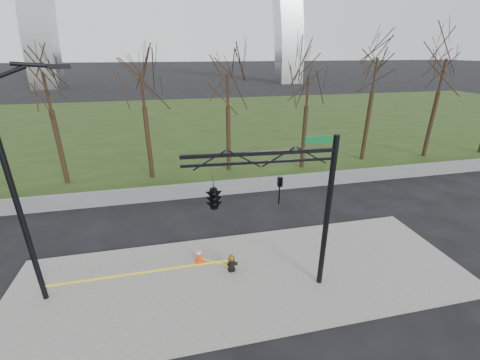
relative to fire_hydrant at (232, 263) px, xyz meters
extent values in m
plane|color=black|center=(0.47, -0.47, -0.46)|extent=(500.00, 500.00, 0.00)
cube|color=slate|center=(0.47, -0.47, -0.41)|extent=(18.00, 6.00, 0.10)
cube|color=#213413|center=(0.47, 29.53, -0.43)|extent=(120.00, 40.00, 0.06)
cube|color=#59595B|center=(0.47, 7.53, -0.01)|extent=(60.00, 0.30, 0.90)
cylinder|color=black|center=(-0.01, 0.00, -0.33)|extent=(0.31, 0.31, 0.06)
cylinder|color=black|center=(-0.01, 0.00, -0.08)|extent=(0.24, 0.24, 0.55)
cylinder|color=black|center=(0.18, -0.03, -0.03)|extent=(0.20, 0.17, 0.15)
cylinder|color=black|center=(-0.15, 0.02, -0.06)|extent=(0.10, 0.10, 0.09)
cylinder|color=brown|center=(-0.01, 0.00, 0.22)|extent=(0.28, 0.28, 0.06)
ellipsoid|color=brown|center=(-0.01, 0.00, 0.27)|extent=(0.26, 0.26, 0.19)
cylinder|color=brown|center=(-0.01, 0.00, 0.38)|extent=(0.06, 0.06, 0.07)
cube|color=#FF390D|center=(-1.25, 0.87, -0.34)|extent=(0.39, 0.39, 0.04)
cone|color=#FF390D|center=(-1.25, 0.87, -0.02)|extent=(0.26, 0.26, 0.60)
cylinder|color=white|center=(-1.25, 0.87, 0.09)|extent=(0.19, 0.19, 0.09)
cylinder|color=black|center=(-6.96, -0.05, 3.54)|extent=(0.18, 0.18, 8.00)
cylinder|color=black|center=(-6.42, 0.08, 7.39)|extent=(1.26, 0.40, 0.56)
cylinder|color=black|center=(-5.59, 0.27, 7.64)|extent=(1.20, 0.39, 0.22)
cube|color=black|center=(-5.01, 0.40, 7.59)|extent=(0.63, 0.35, 0.14)
cylinder|color=black|center=(3.21, -1.42, 2.54)|extent=(0.20, 0.20, 6.00)
cube|color=black|center=(0.71, -1.26, 5.04)|extent=(5.00, 0.43, 0.12)
cube|color=black|center=(0.71, -1.26, 4.74)|extent=(5.00, 0.39, 0.08)
cube|color=#0C5926|center=(2.61, -1.38, 5.39)|extent=(0.90, 0.10, 0.25)
imported|color=black|center=(1.41, -1.31, 3.69)|extent=(0.18, 0.21, 1.00)
imported|color=black|center=(-0.78, -1.17, 3.69)|extent=(0.68, 2.51, 1.00)
cube|color=yellow|center=(-3.48, -0.02, 0.15)|extent=(6.94, 0.05, 0.08)
cube|color=yellow|center=(-0.63, 0.44, -0.17)|extent=(1.25, 0.88, 0.08)
camera|label=1|loc=(-1.93, -10.27, 8.05)|focal=23.38mm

